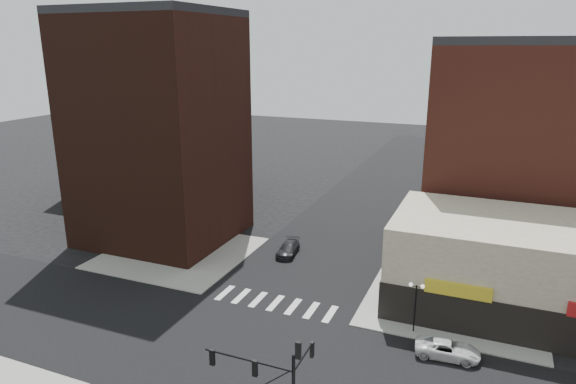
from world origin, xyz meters
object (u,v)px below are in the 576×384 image
(street_lamp_ne, at_px, (416,295))
(dark_sedan_north, at_px, (288,249))
(white_suv, at_px, (448,349))
(traffic_signal, at_px, (279,380))

(street_lamp_ne, bearing_deg, dark_sedan_north, 144.72)
(white_suv, distance_m, dark_sedan_north, 22.41)
(white_suv, bearing_deg, street_lamp_ne, 45.31)
(street_lamp_ne, distance_m, dark_sedan_north, 18.87)
(traffic_signal, bearing_deg, dark_sedan_north, 111.51)
(street_lamp_ne, xyz_separation_m, dark_sedan_north, (-15.26, 10.79, -2.63))
(traffic_signal, relative_size, street_lamp_ne, 1.87)
(traffic_signal, xyz_separation_m, street_lamp_ne, (4.76, 15.83, -1.67))
(dark_sedan_north, bearing_deg, white_suv, -43.24)
(traffic_signal, relative_size, white_suv, 1.67)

